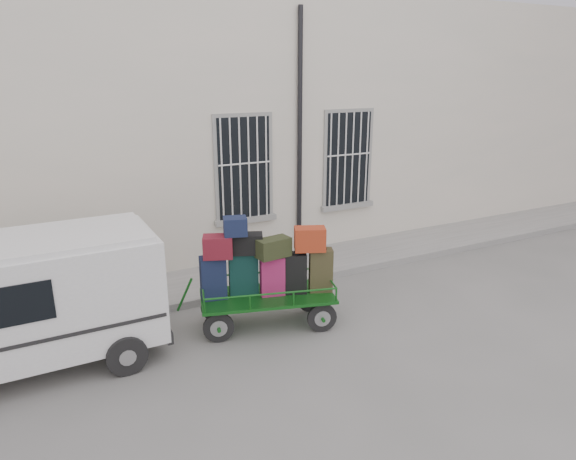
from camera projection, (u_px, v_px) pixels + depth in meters
The scene contains 5 objects.
ground at pixel (329, 313), 9.47m from camera, with size 80.00×80.00×0.00m, color slate.
building at pixel (220, 122), 13.25m from camera, with size 24.00×5.15×6.00m.
sidewalk at pixel (277, 270), 11.32m from camera, with size 24.00×1.70×0.15m, color gray.
luggage_cart at pixel (265, 273), 8.72m from camera, with size 2.72×1.60×2.00m.
van at pixel (17, 298), 7.37m from camera, with size 4.04×1.88×2.01m.
Camera 1 is at (-4.58, -7.30, 4.28)m, focal length 32.00 mm.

